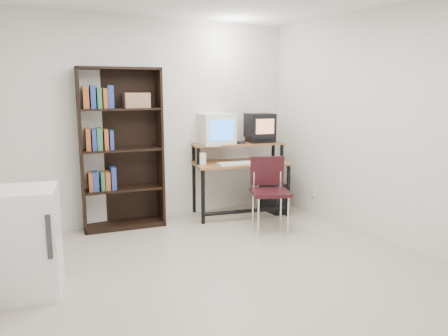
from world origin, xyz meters
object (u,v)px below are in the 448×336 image
bookshelf (121,148)px  mini_fridge (26,242)px  pc_tower (273,197)px  crt_tv (260,125)px  school_chair (269,185)px  crt_monitor (216,129)px  computer_desk (240,165)px

bookshelf → mini_fridge: bookshelf is taller
pc_tower → mini_fridge: size_ratio=0.50×
crt_tv → school_chair: (-0.36, -0.75, -0.67)m
crt_monitor → crt_tv: (0.60, -0.18, 0.04)m
bookshelf → school_chair: bearing=-24.1°
crt_monitor → crt_tv: crt_monitor is taller
crt_tv → mini_fridge: size_ratio=0.45×
crt_monitor → bookshelf: bearing=-174.5°
crt_monitor → crt_tv: bearing=-9.2°
crt_monitor → bookshelf: (-1.30, 0.04, -0.18)m
computer_desk → mini_fridge: computer_desk is taller
computer_desk → crt_tv: 0.62m
computer_desk → school_chair: 0.74m
school_chair → bookshelf: bookshelf is taller
pc_tower → bookshelf: bearing=172.3°
crt_monitor → school_chair: 1.15m
crt_monitor → bookshelf: size_ratio=0.25×
bookshelf → mini_fridge: (-1.24, -1.40, -0.55)m
crt_tv → school_chair: size_ratio=0.46×
mini_fridge → crt_tv: bearing=33.9°
computer_desk → pc_tower: computer_desk is taller
crt_monitor → pc_tower: crt_monitor is taller
pc_tower → bookshelf: (-2.05, 0.37, 0.79)m
crt_monitor → mini_fridge: (-2.55, -1.36, -0.72)m
computer_desk → mini_fridge: 3.05m
computer_desk → crt_tv: size_ratio=3.40×
pc_tower → crt_monitor: bearing=158.9°
school_chair → mini_fridge: bearing=-148.3°
crt_monitor → pc_tower: 1.27m
crt_monitor → crt_tv: size_ratio=1.23×
crt_monitor → school_chair: crt_monitor is taller
pc_tower → mini_fridge: bearing=-160.2°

